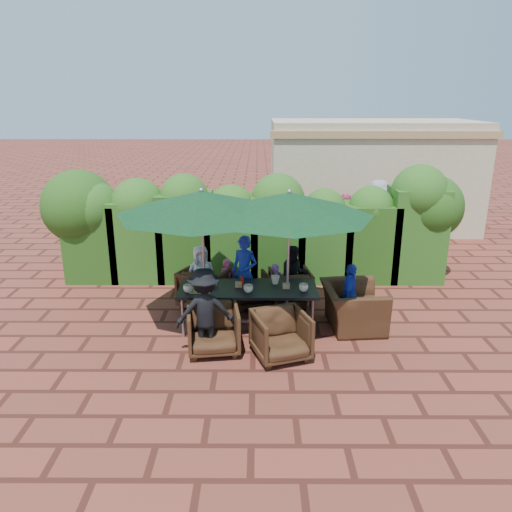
{
  "coord_description": "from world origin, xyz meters",
  "views": [
    {
      "loc": [
        0.08,
        -8.18,
        3.88
      ],
      "look_at": [
        0.04,
        0.4,
        1.13
      ],
      "focal_mm": 35.0,
      "sensor_mm": 36.0,
      "label": 1
    }
  ],
  "objects_px": {
    "chair_far_right": "(290,286)",
    "chair_near_left": "(213,327)",
    "dining_table": "(248,292)",
    "chair_far_left": "(205,286)",
    "chair_near_right": "(281,333)",
    "chair_far_mid": "(251,289)",
    "umbrella_left": "(202,203)",
    "chair_end_right": "(353,300)",
    "umbrella_right": "(289,204)"
  },
  "relations": [
    {
      "from": "umbrella_left",
      "to": "chair_far_mid",
      "type": "xyz_separation_m",
      "value": [
        0.79,
        0.89,
        -1.86
      ]
    },
    {
      "from": "umbrella_left",
      "to": "chair_far_right",
      "type": "relative_size",
      "value": 3.68
    },
    {
      "from": "umbrella_left",
      "to": "chair_far_left",
      "type": "bearing_deg",
      "value": 95.54
    },
    {
      "from": "umbrella_left",
      "to": "chair_end_right",
      "type": "bearing_deg",
      "value": -0.61
    },
    {
      "from": "dining_table",
      "to": "chair_far_mid",
      "type": "bearing_deg",
      "value": 87.53
    },
    {
      "from": "dining_table",
      "to": "chair_end_right",
      "type": "relative_size",
      "value": 2.06
    },
    {
      "from": "dining_table",
      "to": "chair_far_left",
      "type": "height_order",
      "value": "chair_far_left"
    },
    {
      "from": "chair_far_mid",
      "to": "chair_end_right",
      "type": "xyz_separation_m",
      "value": [
        1.79,
        -0.91,
        0.15
      ]
    },
    {
      "from": "chair_far_left",
      "to": "chair_near_right",
      "type": "xyz_separation_m",
      "value": [
        1.36,
        -1.96,
        -0.02
      ]
    },
    {
      "from": "umbrella_left",
      "to": "chair_far_left",
      "type": "xyz_separation_m",
      "value": [
        -0.08,
        0.85,
        -1.79
      ]
    },
    {
      "from": "umbrella_left",
      "to": "chair_near_right",
      "type": "relative_size",
      "value": 3.51
    },
    {
      "from": "chair_far_left",
      "to": "dining_table",
      "type": "bearing_deg",
      "value": 156.91
    },
    {
      "from": "umbrella_right",
      "to": "dining_table",
      "type": "bearing_deg",
      "value": 176.17
    },
    {
      "from": "umbrella_right",
      "to": "chair_far_left",
      "type": "bearing_deg",
      "value": 147.31
    },
    {
      "from": "chair_far_right",
      "to": "chair_near_right",
      "type": "height_order",
      "value": "chair_near_right"
    },
    {
      "from": "chair_near_left",
      "to": "chair_near_right",
      "type": "xyz_separation_m",
      "value": [
        1.06,
        -0.2,
        -0.01
      ]
    },
    {
      "from": "chair_far_right",
      "to": "chair_end_right",
      "type": "bearing_deg",
      "value": 128.06
    },
    {
      "from": "chair_far_mid",
      "to": "chair_near_right",
      "type": "relative_size",
      "value": 0.87
    },
    {
      "from": "chair_far_mid",
      "to": "chair_far_right",
      "type": "relative_size",
      "value": 0.91
    },
    {
      "from": "umbrella_left",
      "to": "dining_table",
      "type": "bearing_deg",
      "value": -5.96
    },
    {
      "from": "dining_table",
      "to": "umbrella_left",
      "type": "distance_m",
      "value": 1.72
    },
    {
      "from": "chair_far_right",
      "to": "chair_near_left",
      "type": "bearing_deg",
      "value": 45.93
    },
    {
      "from": "chair_far_mid",
      "to": "chair_near_left",
      "type": "xyz_separation_m",
      "value": [
        -0.57,
        -1.8,
        0.06
      ]
    },
    {
      "from": "dining_table",
      "to": "chair_far_left",
      "type": "xyz_separation_m",
      "value": [
        -0.83,
        0.92,
        -0.25
      ]
    },
    {
      "from": "chair_far_left",
      "to": "chair_end_right",
      "type": "xyz_separation_m",
      "value": [
        2.67,
        -0.87,
        0.07
      ]
    },
    {
      "from": "chair_near_left",
      "to": "chair_end_right",
      "type": "distance_m",
      "value": 2.53
    },
    {
      "from": "chair_end_right",
      "to": "chair_near_right",
      "type": "bearing_deg",
      "value": 125.58
    },
    {
      "from": "chair_far_mid",
      "to": "chair_near_left",
      "type": "bearing_deg",
      "value": 55.88
    },
    {
      "from": "dining_table",
      "to": "chair_near_left",
      "type": "height_order",
      "value": "chair_near_left"
    },
    {
      "from": "umbrella_right",
      "to": "chair_near_left",
      "type": "xyz_separation_m",
      "value": [
        -1.21,
        -0.79,
        -1.8
      ]
    },
    {
      "from": "chair_far_mid",
      "to": "chair_near_right",
      "type": "height_order",
      "value": "chair_near_right"
    },
    {
      "from": "umbrella_right",
      "to": "chair_near_right",
      "type": "distance_m",
      "value": 2.07
    },
    {
      "from": "chair_near_right",
      "to": "chair_far_left",
      "type": "bearing_deg",
      "value": 106.03
    },
    {
      "from": "dining_table",
      "to": "chair_end_right",
      "type": "distance_m",
      "value": 1.84
    },
    {
      "from": "chair_near_left",
      "to": "chair_near_right",
      "type": "relative_size",
      "value": 1.01
    },
    {
      "from": "dining_table",
      "to": "chair_end_right",
      "type": "bearing_deg",
      "value": 1.59
    },
    {
      "from": "umbrella_right",
      "to": "chair_end_right",
      "type": "height_order",
      "value": "umbrella_right"
    },
    {
      "from": "chair_far_left",
      "to": "umbrella_right",
      "type": "bearing_deg",
      "value": 172.14
    },
    {
      "from": "umbrella_right",
      "to": "chair_near_left",
      "type": "bearing_deg",
      "value": -146.75
    },
    {
      "from": "umbrella_right",
      "to": "chair_far_mid",
      "type": "distance_m",
      "value": 2.21
    },
    {
      "from": "dining_table",
      "to": "umbrella_left",
      "type": "xyz_separation_m",
      "value": [
        -0.75,
        0.08,
        1.54
      ]
    },
    {
      "from": "umbrella_left",
      "to": "chair_far_right",
      "type": "xyz_separation_m",
      "value": [
        1.56,
        0.95,
        -1.83
      ]
    },
    {
      "from": "umbrella_left",
      "to": "chair_near_right",
      "type": "height_order",
      "value": "umbrella_left"
    },
    {
      "from": "chair_far_left",
      "to": "chair_near_left",
      "type": "height_order",
      "value": "chair_far_left"
    },
    {
      "from": "umbrella_right",
      "to": "chair_far_left",
      "type": "relative_size",
      "value": 3.25
    },
    {
      "from": "dining_table",
      "to": "chair_near_left",
      "type": "distance_m",
      "value": 1.02
    },
    {
      "from": "umbrella_right",
      "to": "chair_near_right",
      "type": "height_order",
      "value": "umbrella_right"
    },
    {
      "from": "chair_near_right",
      "to": "chair_far_mid",
      "type": "bearing_deg",
      "value": 84.88
    },
    {
      "from": "umbrella_left",
      "to": "umbrella_right",
      "type": "height_order",
      "value": "same"
    },
    {
      "from": "umbrella_right",
      "to": "chair_near_right",
      "type": "bearing_deg",
      "value": -98.43
    }
  ]
}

